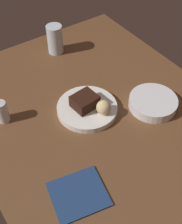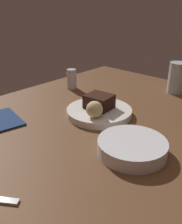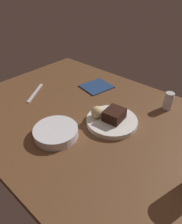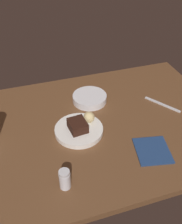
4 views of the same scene
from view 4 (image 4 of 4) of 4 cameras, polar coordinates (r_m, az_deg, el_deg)
dining_table at (r=121.78cm, az=1.46°, el=-3.12°), size 120.00×84.00×3.00cm
dessert_plate at (r=116.26cm, az=-2.61°, el=-3.88°), size 21.03×21.03×2.19cm
chocolate_cake_slice at (r=113.51cm, az=-2.86°, el=-2.91°), size 7.88×8.87×4.41cm
bread_roll at (r=117.12cm, az=-0.42°, el=-1.11°), size 4.99×4.99×4.99cm
salt_shaker at (r=95.45cm, az=-5.62°, el=-14.09°), size 4.06×4.06×8.14cm
side_bowl at (r=133.37cm, az=-0.30°, el=2.97°), size 16.95×16.95×3.50cm
butter_knife at (r=136.31cm, az=14.99°, el=1.57°), size 11.58×16.66×0.50cm
folded_napkin at (r=111.54cm, az=13.01°, el=-8.01°), size 16.13×17.30×0.60cm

